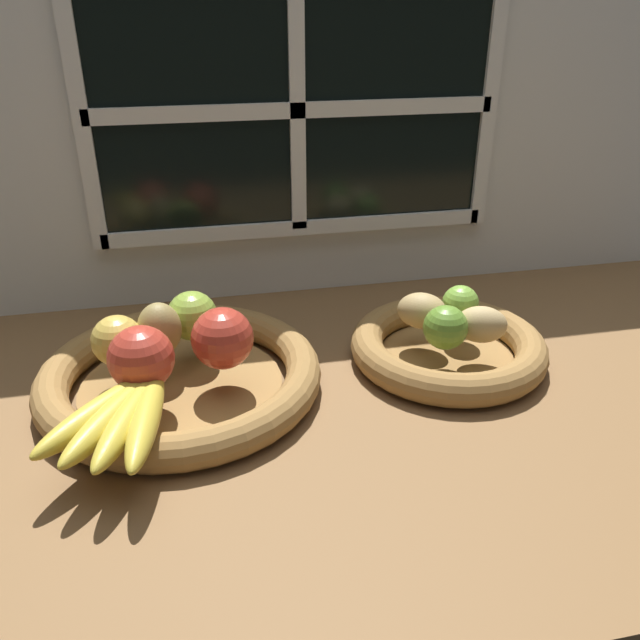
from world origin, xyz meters
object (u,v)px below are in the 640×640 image
Objects in this scene: banana_bunch_front at (124,414)px; fruit_bowl_left at (181,377)px; apple_red_right at (222,338)px; apple_red_front at (141,358)px; potato_small at (481,324)px; potato_oblong at (422,311)px; apple_green_back at (192,316)px; pear_brown at (160,329)px; apple_golden_left at (118,341)px; lime_far at (460,303)px; fruit_bowl_right at (448,348)px; lime_near at (445,327)px.

fruit_bowl_left is at bearing 65.13° from banana_bunch_front.
apple_red_right reaches higher than banana_bunch_front.
apple_red_right is at bearing 17.01° from apple_red_front.
potato_small and potato_oblong have the same top height.
pear_brown reaches higher than apple_green_back.
fruit_bowl_left is 9.36cm from apple_golden_left.
fruit_bowl_left is 7.04× the size of lime_far.
fruit_bowl_right is 42.24cm from apple_red_front.
lime_near is (40.88, 9.28, 1.42)cm from banana_bunch_front.
banana_bunch_front is (-43.31, -12.92, 4.02)cm from fruit_bowl_right.
banana_bunch_front is 47.37cm from potato_small.
apple_red_right reaches higher than potato_oblong.
pear_brown is at bearing 172.53° from potato_small.
banana_bunch_front reaches higher than fruit_bowl_left.
fruit_bowl_left is 6.20× the size of lime_near.
potato_small is at bearing -1.20° from apple_red_right.
apple_red_right is at bearing 177.33° from lime_near.
banana_bunch_front is at bearing -163.39° from fruit_bowl_right.
fruit_bowl_left is 14.80cm from banana_bunch_front.
fruit_bowl_right is 3.83× the size of pear_brown.
apple_golden_left is (-7.30, 1.11, 5.74)cm from fruit_bowl_left.
pear_brown is at bearing 75.53° from apple_red_front.
banana_bunch_front is at bearing -113.36° from apple_green_back.
apple_red_right is at bearing -170.15° from potato_oblong.
lime_near is at bearing -6.42° from apple_golden_left.
potato_small is 5.49cm from lime_near.
pear_brown is 37.49cm from lime_near.
banana_bunch_front is at bearing -167.92° from potato_small.
apple_red_right is 29.26cm from lime_near.
apple_red_front is 8.23cm from banana_bunch_front.
apple_red_front is at bearing -172.75° from fruit_bowl_right.
fruit_bowl_left is 34.41cm from potato_oblong.
apple_red_front reaches higher than potato_oblong.
fruit_bowl_right is at bearing 16.61° from banana_bunch_front.
pear_brown is (-2.08, 2.55, 6.08)cm from fruit_bowl_left.
apple_red_front reaches higher than fruit_bowl_left.
pear_brown reaches higher than fruit_bowl_left.
pear_brown is at bearing -141.04° from apple_green_back.
apple_golden_left is at bearing 178.58° from fruit_bowl_right.
potato_oblong is at bearing 98.65° from lime_near.
fruit_bowl_right is 39.95cm from pear_brown.
banana_bunch_front is (-1.89, -7.65, -2.38)cm from apple_red_front.
banana_bunch_front reaches higher than fruit_bowl_right.
banana_bunch_front is at bearing -104.18° from pear_brown.
banana_bunch_front is at bearing -167.21° from lime_near.
apple_red_front is 39.04cm from lime_near.
potato_small is at bearing -88.51° from lime_far.
apple_red_front reaches higher than apple_green_back.
apple_red_right is 0.39× the size of banana_bunch_front.
apple_red_right is at bearing 42.36° from banana_bunch_front.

